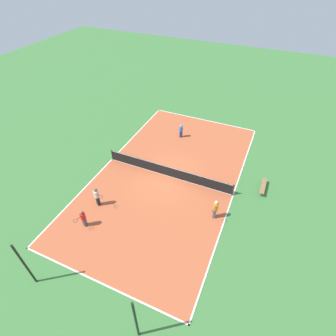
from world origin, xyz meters
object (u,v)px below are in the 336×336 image
bench (263,186)px  player_coach_red (83,218)px  player_center_orange (215,208)px  tennis_ball_far_baseline (118,156)px  player_far_white (97,196)px  fence_post_back_right (25,265)px  tennis_net (168,171)px  tennis_ball_midcourt (154,159)px  fence_post_back_left (136,320)px  tennis_ball_left_sideline (173,130)px  player_near_blue (181,130)px

bench → player_coach_red: bearing=-51.5°
player_center_orange → tennis_ball_far_baseline: size_ratio=25.19×
player_far_white → fence_post_back_right: 6.57m
tennis_net → fence_post_back_right: bearing=73.4°
player_coach_red → tennis_ball_far_baseline: bearing=-154.0°
player_far_white → tennis_ball_midcourt: player_far_white is taller
player_far_white → fence_post_back_left: size_ratio=0.45×
tennis_ball_midcourt → tennis_ball_left_sideline: same height
tennis_ball_left_sideline → fence_post_back_left: bearing=107.5°
player_near_blue → tennis_ball_midcourt: player_near_blue is taller
player_center_orange → tennis_ball_midcourt: size_ratio=25.19×
tennis_ball_midcourt → fence_post_back_left: bearing=113.0°
tennis_net → player_center_orange: player_center_orange is taller
player_coach_red → player_far_white: bearing=-162.1°
tennis_ball_left_sideline → player_far_white: bearing=84.4°
player_coach_red → tennis_ball_midcourt: size_ratio=21.84×
tennis_net → tennis_ball_left_sideline: bearing=-70.8°
fence_post_back_left → tennis_ball_left_sideline: bearing=-72.5°
player_center_orange → tennis_ball_far_baseline: (10.28, -3.34, -0.95)m
player_coach_red → fence_post_back_right: 4.64m
bench → player_center_orange: size_ratio=1.12×
tennis_net → fence_post_back_right: 12.22m
player_center_orange → player_far_white: player_far_white is taller
tennis_net → tennis_ball_midcourt: bearing=-35.7°
bench → tennis_ball_midcourt: bearing=-89.7°
bench → fence_post_back_left: fence_post_back_left is taller
tennis_ball_left_sideline → tennis_ball_midcourt: bearing=92.5°
tennis_net → player_center_orange: size_ratio=6.57×
player_near_blue → fence_post_back_left: bearing=-128.2°
player_far_white → player_near_blue: size_ratio=1.20×
player_center_orange → fence_post_back_left: 9.06m
player_near_blue → tennis_net: bearing=-131.8°
tennis_net → player_far_white: 6.25m
tennis_ball_far_baseline → bench: bearing=-175.6°
player_far_white → tennis_ball_far_baseline: bearing=129.7°
player_far_white → tennis_ball_midcourt: size_ratio=25.40×
player_coach_red → tennis_ball_midcourt: player_coach_red is taller
player_coach_red → player_center_orange: bearing=129.0°
player_far_white → tennis_ball_far_baseline: 6.09m
player_coach_red → tennis_ball_midcourt: (-1.16, -8.67, -0.81)m
bench → player_near_blue: 9.91m
tennis_ball_far_baseline → player_far_white: bearing=107.9°
bench → fence_post_back_right: size_ratio=0.50×
tennis_net → tennis_ball_left_sideline: 7.21m
player_near_blue → fence_post_back_right: (2.28, 17.62, 1.09)m
player_center_orange → player_coach_red: (8.18, 4.38, -0.15)m
player_center_orange → player_near_blue: bearing=-148.7°
player_far_white → fence_post_back_left: 9.61m
bench → tennis_ball_far_baseline: bench is taller
tennis_ball_midcourt → fence_post_back_left: fence_post_back_left is taller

